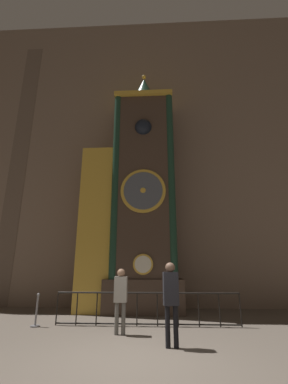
{
  "coord_description": "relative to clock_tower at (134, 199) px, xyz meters",
  "views": [
    {
      "loc": [
        0.47,
        -5.47,
        1.7
      ],
      "look_at": [
        -0.08,
        5.31,
        4.86
      ],
      "focal_mm": 24.0,
      "sensor_mm": 36.0,
      "label": 1
    }
  ],
  "objects": [
    {
      "name": "ground_plane",
      "position": [
        0.53,
        -5.29,
        -4.53
      ],
      "size": [
        28.0,
        28.0,
        0.0
      ],
      "primitive_type": "plane",
      "color": "brown"
    },
    {
      "name": "cathedral_back_wall",
      "position": [
        0.44,
        1.28,
        3.3
      ],
      "size": [
        24.0,
        0.32,
        15.68
      ],
      "color": "#7A6656",
      "rests_on": "ground_plane"
    },
    {
      "name": "clock_tower",
      "position": [
        0.0,
        0.0,
        0.0
      ],
      "size": [
        4.22,
        1.82,
        11.02
      ],
      "color": "#423328",
      "rests_on": "ground_plane"
    },
    {
      "name": "railing_fence",
      "position": [
        0.66,
        -2.31,
        -4.0
      ],
      "size": [
        5.6,
        0.05,
        0.96
      ],
      "color": "black",
      "rests_on": "ground_plane"
    },
    {
      "name": "visitor_near",
      "position": [
        -0.02,
        -3.35,
        -3.54
      ],
      "size": [
        0.34,
        0.22,
        1.65
      ],
      "rotation": [
        0.0,
        0.0,
        0.0
      ],
      "color": "#58554F",
      "rests_on": "ground_plane"
    },
    {
      "name": "visitor_far",
      "position": [
        1.29,
        -4.43,
        -3.44
      ],
      "size": [
        0.36,
        0.26,
        1.8
      ],
      "rotation": [
        0.0,
        0.0,
        0.11
      ],
      "color": "black",
      "rests_on": "ground_plane"
    },
    {
      "name": "stanchion_post",
      "position": [
        -2.65,
        -2.54,
        -4.24
      ],
      "size": [
        0.28,
        0.28,
        0.93
      ],
      "color": "gray",
      "rests_on": "ground_plane"
    }
  ]
}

